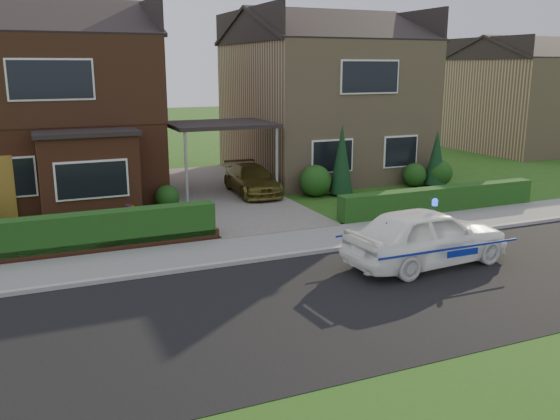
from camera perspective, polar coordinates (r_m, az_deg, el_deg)
ground at (r=13.15m, az=9.44°, el=-7.98°), size 120.00×120.00×0.00m
road at (r=13.15m, az=9.44°, el=-7.98°), size 60.00×6.00×0.02m
kerb at (r=15.62m, az=3.40°, el=-4.05°), size 60.00×0.16×0.12m
sidewalk at (r=16.52m, az=1.76°, el=-3.07°), size 60.00×2.00×0.10m
driveway at (r=22.76m, az=-5.65°, el=1.57°), size 3.80×12.00×0.12m
house_left at (r=24.15m, az=-21.48°, el=10.39°), size 7.50×9.53×7.25m
house_right at (r=27.29m, az=4.05°, el=11.25°), size 7.50×8.06×7.25m
carport_link at (r=22.32m, az=-5.77°, el=8.08°), size 3.80×3.00×2.77m
dwarf_wall at (r=16.21m, az=-19.09°, el=-3.69°), size 7.70×0.25×0.36m
hedge_left at (r=16.41m, az=-19.09°, el=-4.15°), size 7.50×0.55×0.90m
hedge_right at (r=20.56m, az=15.02°, el=-0.32°), size 7.50×0.55×0.80m
shrub_left_mid at (r=20.13m, az=-15.07°, el=1.31°), size 1.32×1.32×1.32m
shrub_left_near at (r=20.75m, az=-10.79°, el=1.23°), size 0.84×0.84×0.84m
shrub_right_near at (r=22.39m, az=3.42°, el=2.83°), size 1.20×1.20×1.20m
shrub_right_mid at (r=24.88m, az=12.83°, el=3.32°), size 0.96×0.96×0.96m
shrub_right_far at (r=25.24m, az=15.07°, el=3.48°), size 1.08×1.08×1.08m
conifer_a at (r=22.56m, az=5.95°, el=4.66°), size 0.90×0.90×2.60m
conifer_b at (r=25.02m, az=14.79°, el=4.71°), size 0.90×0.90×2.20m
neighbour_right at (r=37.52m, az=22.42°, el=9.31°), size 6.50×7.00×5.20m
police_car at (r=15.02m, az=13.92°, el=-2.49°), size 3.95×4.41×1.63m
driveway_car at (r=22.36m, az=-2.73°, el=2.96°), size 1.71×3.75×1.06m
potted_plant_b at (r=18.03m, az=-13.42°, el=-1.06°), size 0.48×0.46×0.68m
potted_plant_c at (r=18.09m, az=-14.04°, el=-0.76°), size 0.60×0.60×0.85m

